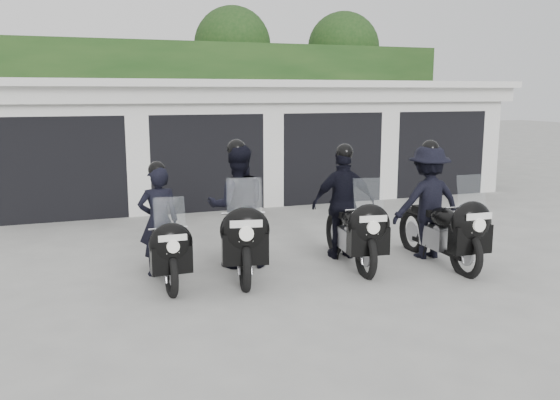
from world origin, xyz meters
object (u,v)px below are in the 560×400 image
object	(u,v)px
police_bike_a	(162,233)
police_bike_b	(238,215)
police_bike_c	(347,211)
police_bike_d	(434,208)

from	to	relation	value
police_bike_a	police_bike_b	size ratio (longest dim) A/B	0.87
police_bike_a	police_bike_c	size ratio (longest dim) A/B	0.91
police_bike_c	police_bike_d	xyz separation A→B (m)	(1.33, -0.43, 0.03)
police_bike_a	police_bike_d	size ratio (longest dim) A/B	0.88
police_bike_b	police_bike_c	bearing A→B (deg)	7.08
police_bike_c	police_bike_b	bearing A→B (deg)	-176.62
police_bike_b	police_bike_c	distance (m)	1.77
police_bike_a	police_bike_d	world-z (taller)	police_bike_d
police_bike_a	police_bike_c	xyz separation A→B (m)	(2.94, 0.00, 0.12)
police_bike_c	police_bike_d	distance (m)	1.39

